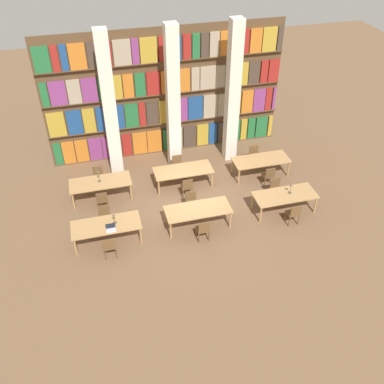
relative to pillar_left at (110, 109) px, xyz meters
name	(u,v)px	position (x,y,z in m)	size (l,w,h in m)	color
ground_plane	(191,204)	(2.48, -2.81, -3.00)	(40.00, 40.00, 0.00)	brown
bookshelf_bank	(166,96)	(2.49, 1.34, -0.39)	(10.16, 0.35, 5.50)	brown
pillar_left	(110,109)	(0.00, 0.00, 0.00)	(0.50, 0.50, 6.00)	silver
pillar_center	(173,101)	(2.48, 0.00, 0.00)	(0.50, 0.50, 6.00)	silver
pillar_right	(233,94)	(4.97, 0.00, 0.00)	(0.50, 0.50, 6.00)	silver
reading_table_0	(106,226)	(-0.82, -4.03, -2.32)	(2.34, 0.99, 0.75)	tan
chair_0	(110,246)	(-0.81, -4.81, -2.52)	(0.42, 0.40, 0.88)	brown
chair_1	(105,216)	(-0.81, -3.25, -2.52)	(0.42, 0.40, 0.88)	brown
desk_lamp_0	(114,217)	(-0.52, -4.01, -1.99)	(0.14, 0.14, 0.39)	brown
laptop	(111,229)	(-0.68, -4.33, -2.21)	(0.32, 0.22, 0.21)	silver
reading_table_1	(198,211)	(2.41, -4.04, -2.32)	(2.34, 0.99, 0.75)	tan
chair_2	(203,229)	(2.38, -4.81, -2.52)	(0.42, 0.40, 0.88)	brown
chair_3	(192,202)	(2.38, -3.26, -2.52)	(0.42, 0.40, 0.88)	brown
reading_table_2	(285,196)	(5.74, -4.06, -2.32)	(2.34, 0.99, 0.75)	tan
chair_4	(294,213)	(5.75, -4.83, -2.52)	(0.42, 0.40, 0.88)	brown
chair_5	(276,188)	(5.75, -3.28, -2.52)	(0.42, 0.40, 0.88)	brown
desk_lamp_1	(291,187)	(5.95, -4.01, -1.99)	(0.14, 0.14, 0.40)	brown
reading_table_3	(100,183)	(-0.78, -1.50, -2.32)	(2.34, 0.99, 0.75)	tan
chair_6	(102,200)	(-0.82, -2.28, -2.52)	(0.42, 0.40, 0.88)	brown
chair_7	(98,176)	(-0.82, -0.72, -2.52)	(0.42, 0.40, 0.88)	brown
desk_lamp_2	(98,174)	(-0.81, -1.46, -1.91)	(0.14, 0.14, 0.50)	brown
reading_table_4	(183,171)	(2.49, -1.52, -2.32)	(2.34, 0.99, 0.75)	tan
chair_8	(187,187)	(2.45, -2.30, -2.52)	(0.42, 0.40, 0.88)	brown
chair_9	(178,165)	(2.45, -0.75, -2.52)	(0.42, 0.40, 0.88)	brown
reading_table_5	(261,161)	(5.78, -1.62, -2.32)	(2.34, 0.99, 0.75)	tan
chair_10	(269,175)	(5.82, -2.40, -2.52)	(0.42, 0.40, 0.88)	brown
chair_11	(254,155)	(5.82, -0.85, -2.52)	(0.42, 0.40, 0.88)	brown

